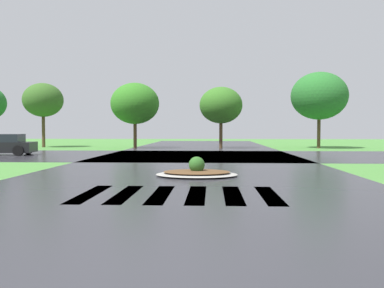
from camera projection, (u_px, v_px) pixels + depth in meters
name	position (u px, v px, depth m)	size (l,w,h in m)	color
asphalt_roadway	(188.00, 175.00, 14.13)	(11.86, 80.00, 0.01)	#2B2B30
asphalt_cross_road	(198.00, 156.00, 24.61)	(90.00, 10.68, 0.01)	#2B2B30
crosswalk_stripes	(179.00, 194.00, 10.04)	(4.95, 2.92, 0.01)	white
median_island	(197.00, 172.00, 13.97)	(2.85, 2.09, 0.68)	#9E9B93
car_silver_hatch	(3.00, 145.00, 25.12)	(4.13, 2.47, 1.32)	black
background_treeline	(164.00, 101.00, 34.50)	(34.16, 6.42, 6.41)	#4C3823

